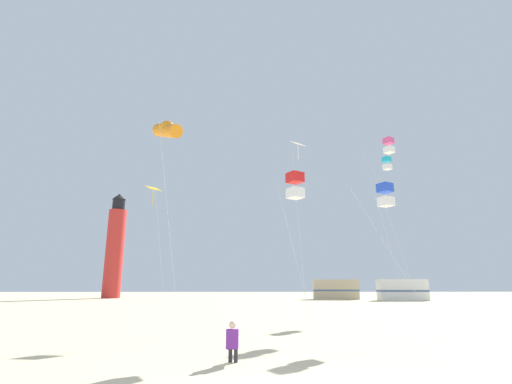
{
  "coord_description": "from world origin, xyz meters",
  "views": [
    {
      "loc": [
        -1.04,
        -7.26,
        2.19
      ],
      "look_at": [
        -0.7,
        9.07,
        6.17
      ],
      "focal_mm": 26.43,
      "sensor_mm": 36.0,
      "label": 1
    }
  ],
  "objects": [
    {
      "name": "kite_tube_orange",
      "position": [
        -5.3,
        11.18,
        10.01
      ],
      "size": [
        2.16,
        2.42,
        10.71
      ],
      "color": "silver",
      "rests_on": "ground"
    },
    {
      "name": "rv_van_white",
      "position": [
        19.9,
        44.98,
        1.39
      ],
      "size": [
        6.49,
        2.49,
        2.8
      ],
      "rotation": [
        0.0,
        0.0,
        0.02
      ],
      "color": "white",
      "rests_on": "ground"
    },
    {
      "name": "kite_box_blue",
      "position": [
        5.7,
        10.6,
        6.43
      ],
      "size": [
        3.19,
        2.44,
        7.01
      ],
      "color": "silver",
      "rests_on": "ground"
    },
    {
      "name": "lighthouse_distant",
      "position": [
        -22.54,
        54.32,
        7.84
      ],
      "size": [
        2.8,
        2.8,
        16.8
      ],
      "color": "red",
      "rests_on": "ground"
    },
    {
      "name": "kite_box_cyan",
      "position": [
        11.19,
        24.14,
        12.49
      ],
      "size": [
        2.8,
        2.27,
        13.1
      ],
      "color": "silver",
      "rests_on": "ground"
    },
    {
      "name": "rv_van_tan",
      "position": [
        11.74,
        49.04,
        1.39
      ],
      "size": [
        6.61,
        2.87,
        2.8
      ],
      "rotation": [
        0.0,
        0.0,
        -0.08
      ],
      "color": "#C6B28C",
      "rests_on": "ground"
    },
    {
      "name": "kite_flyer_standing",
      "position": [
        -1.47,
        4.09,
        0.61
      ],
      "size": [
        0.35,
        0.52,
        1.16
      ],
      "rotation": [
        0.0,
        0.0,
        3.09
      ],
      "color": "#722D99",
      "rests_on": "ground"
    },
    {
      "name": "kite_diamond_gold",
      "position": [
        -7.65,
        18.43,
        8.34
      ],
      "size": [
        1.87,
        1.87,
        8.89
      ],
      "color": "silver",
      "rests_on": "ground"
    },
    {
      "name": "kite_box_scarlet",
      "position": [
        0.99,
        8.51,
        6.33
      ],
      "size": [
        1.44,
        1.28,
        6.91
      ],
      "color": "silver",
      "rests_on": "ground"
    },
    {
      "name": "kite_box_rainbow",
      "position": [
        9.19,
        18.4,
        11.97
      ],
      "size": [
        2.41,
        2.41,
        12.57
      ],
      "color": "silver",
      "rests_on": "ground"
    },
    {
      "name": "kite_diamond_white",
      "position": [
        2.45,
        17.76,
        11.28
      ],
      "size": [
        1.22,
        1.22,
        12.05
      ],
      "color": "silver",
      "rests_on": "ground"
    }
  ]
}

